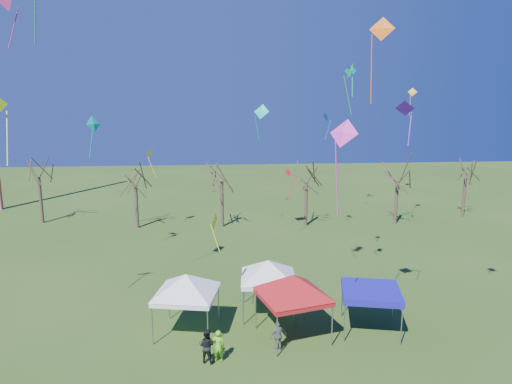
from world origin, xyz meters
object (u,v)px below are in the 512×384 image
tree_3 (307,166)px  person_grey (278,336)px  tree_2 (221,164)px  tree_1 (135,170)px  tree_0 (37,160)px  tent_red (293,279)px  tent_blue (371,292)px  tent_white_mid (268,264)px  person_dark (207,346)px  tent_white_west (186,278)px  person_green (218,346)px  tree_5 (467,164)px  tree_4 (399,165)px

tree_3 → person_grey: (-5.95, -23.18, -5.30)m
tree_2 → tree_1: bearing=178.2°
tree_0 → tent_red: bearing=-49.2°
tent_blue → person_grey: 5.66m
tent_white_mid → person_grey: 4.68m
person_dark → tent_white_west: bearing=-48.3°
tree_0 → person_dark: 32.83m
person_green → tent_white_west: bearing=-55.2°
tree_5 → tree_2: bearing=-176.3°
tree_4 → tree_5: tree_4 is taller
tent_white_mid → tree_5: bearing=41.7°
tree_1 → person_grey: tree_1 is taller
tree_2 → person_dark: tree_2 is taller
tree_4 → tent_white_west: size_ratio=1.84×
person_dark → person_grey: (3.55, 0.75, -0.06)m
tent_white_west → person_grey: bearing=-25.4°
tent_red → tent_blue: (4.32, 0.37, -1.05)m
tree_0 → tent_red: size_ratio=1.91×
tent_blue → person_green: 8.68m
tree_0 → tree_1: bearing=-15.2°
tent_red → person_green: (-3.92, -1.97, -2.46)m
tree_4 → person_grey: bearing=-123.4°
tree_2 → tent_white_west: bearing=-95.9°
tent_red → tree_5: bearing=46.6°
tree_1 → tree_3: tree_3 is taller
tent_red → person_dark: size_ratio=2.64×
tree_2 → person_green: size_ratio=5.07×
tent_white_mid → tree_0: bearing=132.9°
tree_2 → tent_blue: size_ratio=2.24×
tree_2 → tree_4: bearing=-1.2°
tree_2 → tree_0: bearing=170.8°
tree_0 → tent_white_west: 29.46m
tent_red → tent_blue: bearing=4.9°
tree_3 → tree_5: (17.69, 2.02, -0.35)m
tree_2 → person_green: 24.88m
tent_white_west → person_dark: 3.89m
tree_2 → tree_5: size_ratio=1.10×
tree_1 → tent_red: tree_1 is taller
tree_5 → tent_white_west: size_ratio=1.74×
tree_3 → tent_white_west: size_ratio=1.85×
tree_1 → person_grey: size_ratio=4.84×
tree_0 → person_dark: tree_0 is taller
tree_0 → tree_4: (36.20, -3.38, -0.43)m
tent_white_west → person_green: tent_white_west is taller
tree_1 → tent_white_west: size_ratio=1.76×
tent_white_west → person_grey: (4.65, -2.21, -2.33)m
tree_5 → tent_white_mid: 31.84m
tree_2 → person_green: bearing=-91.3°
tree_2 → tent_white_mid: bearing=-82.9°
tent_white_mid → tree_2: bearing=97.1°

